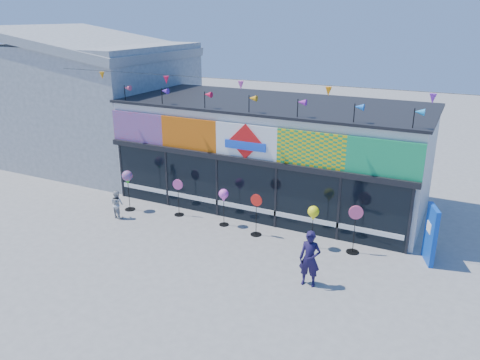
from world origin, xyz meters
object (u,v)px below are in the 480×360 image
Objects in this scene: spinner_4 at (313,215)px; adult_man at (310,259)px; spinner_2 at (224,196)px; spinner_3 at (256,214)px; spinner_1 at (178,196)px; child at (117,204)px; spinner_0 at (127,179)px; blue_sign at (431,234)px; spinner_5 at (355,228)px.

adult_man is (0.64, -2.24, -0.36)m from spinner_4.
spinner_3 is (1.41, -0.23, -0.32)m from spinner_2.
spinner_1 is 2.33m from child.
spinner_0 is at bearing -74.55° from child.
spinner_0 is 1.50× the size of child.
adult_man is at bearing -40.12° from spinner_3.
spinner_2 is (-7.02, -0.47, 0.20)m from blue_sign.
adult_man is at bearing -14.49° from spinner_0.
child is at bearing -172.26° from spinner_5.
spinner_3 is 1.40× the size of child.
spinner_1 is 0.96× the size of spinner_3.
spinner_1 is 5.47m from spinner_4.
blue_sign is at bearing 7.07° from spinner_3.
blue_sign reaches higher than spinner_4.
spinner_5 is 8.83m from child.
spinner_1 is 1.34× the size of child.
spinner_3 is 2.09m from spinner_4.
spinner_1 is at bearing 179.24° from spinner_2.
spinner_4 reaches higher than spinner_1.
spinner_2 is 4.81m from adult_man.
adult_man is at bearing -105.21° from spinner_5.
blue_sign is at bearing -161.51° from child.
spinner_4 is at bearing 171.58° from blue_sign.
spinner_3 is 0.93× the size of spinner_5.
spinner_3 is at bearing -176.25° from spinner_5.
spinner_0 is 1.16× the size of spinner_2.
spinner_0 is at bearing -174.43° from spinner_2.
spinner_3 is 5.46m from child.
spinner_4 is (3.46, -0.26, 0.06)m from spinner_2.
blue_sign is 1.24× the size of spinner_4.
spinner_0 is at bearing 164.56° from blue_sign.
spinner_2 is 0.86× the size of spinner_5.
blue_sign is 1.20× the size of spinner_3.
child is at bearing -169.80° from spinner_3.
spinner_1 is at bearing 177.04° from spinner_4.
spinner_5 is (1.32, 0.25, -0.32)m from spinner_4.
blue_sign is at bearing 2.80° from spinner_1.
spinner_3 is 0.92× the size of adult_man.
blue_sign is 2.29m from spinner_5.
blue_sign reaches higher than adult_man.
spinner_3 is at bearing -159.91° from child.
spinner_4 is (5.45, -0.28, 0.41)m from spinner_1.
blue_sign is 1.69× the size of child.
adult_man reaches higher than spinner_4.
spinner_1 reaches higher than child.
spinner_4 is at bearing 101.45° from adult_man.
adult_man is at bearing -74.05° from spinner_4.
spinner_5 is at bearing 70.30° from adult_man.
blue_sign is 1.11× the size of adult_man.
spinner_1 is 0.88× the size of adult_man.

